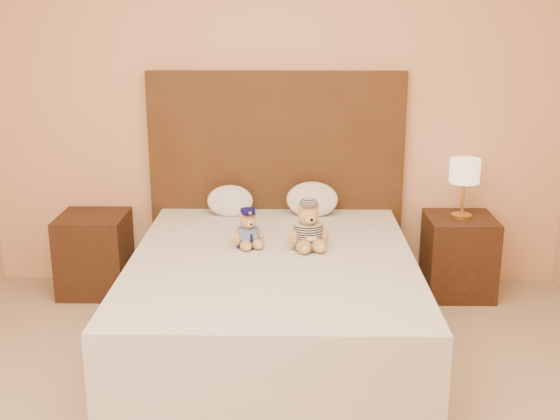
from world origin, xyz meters
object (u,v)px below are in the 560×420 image
(teddy_police, at_px, (248,228))
(pillow_right, at_px, (312,198))
(pillow_left, at_px, (230,199))
(nightstand_left, at_px, (95,254))
(bed, at_px, (273,301))
(lamp, at_px, (465,174))
(nightstand_right, at_px, (458,256))
(teddy_prisoner, at_px, (308,226))

(teddy_police, relative_size, pillow_right, 0.66)
(pillow_left, distance_m, pillow_right, 0.56)
(nightstand_left, bearing_deg, bed, -32.62)
(lamp, bearing_deg, pillow_right, 178.29)
(pillow_right, bearing_deg, bed, -106.45)
(nightstand_right, distance_m, lamp, 0.57)
(nightstand_left, xyz_separation_m, nightstand_right, (2.50, 0.00, 0.00))
(teddy_police, bearing_deg, teddy_prisoner, -27.24)
(nightstand_left, height_order, pillow_left, pillow_left)
(bed, relative_size, nightstand_left, 3.64)
(teddy_prisoner, bearing_deg, pillow_left, 114.16)
(lamp, distance_m, teddy_prisoner, 1.25)
(nightstand_right, distance_m, teddy_police, 1.58)
(nightstand_left, xyz_separation_m, pillow_right, (1.50, 0.03, 0.40))
(nightstand_left, bearing_deg, pillow_left, 1.83)
(bed, height_order, nightstand_right, same)
(nightstand_right, xyz_separation_m, teddy_police, (-1.40, -0.63, 0.39))
(teddy_police, bearing_deg, lamp, 1.55)
(bed, relative_size, pillow_right, 5.76)
(bed, relative_size, nightstand_right, 3.64)
(nightstand_right, distance_m, teddy_prisoner, 1.30)
(nightstand_left, relative_size, pillow_left, 1.78)
(nightstand_left, bearing_deg, lamp, 0.00)
(lamp, height_order, pillow_right, lamp)
(bed, xyz_separation_m, nightstand_left, (-1.25, 0.80, -0.00))
(nightstand_left, bearing_deg, teddy_prisoner, -24.38)
(nightstand_right, distance_m, pillow_right, 1.08)
(teddy_prisoner, relative_size, pillow_right, 0.81)
(nightstand_right, xyz_separation_m, lamp, (-0.00, 0.00, 0.57))
(bed, relative_size, teddy_police, 8.74)
(pillow_right, bearing_deg, lamp, -1.71)
(teddy_police, height_order, teddy_prisoner, teddy_prisoner)
(teddy_prisoner, distance_m, pillow_right, 0.69)
(teddy_prisoner, distance_m, pillow_left, 0.86)
(nightstand_right, bearing_deg, nightstand_left, 180.00)
(lamp, xyz_separation_m, teddy_police, (-1.40, -0.63, -0.18))
(bed, distance_m, lamp, 1.59)
(nightstand_left, xyz_separation_m, lamp, (2.50, 0.00, 0.57))
(nightstand_left, relative_size, teddy_police, 2.40)
(teddy_police, bearing_deg, nightstand_left, 127.45)
(teddy_police, bearing_deg, pillow_right, 36.49)
(nightstand_right, relative_size, pillow_right, 1.59)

